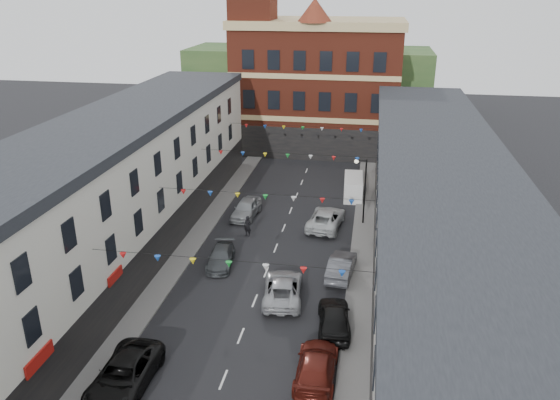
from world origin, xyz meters
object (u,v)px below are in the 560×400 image
Objects in this scene: car_left_d at (221,257)px; car_right_d at (334,318)px; car_left_e at (246,208)px; car_right_c at (316,366)px; moving_car at (283,288)px; pedestrian at (248,226)px; car_right_f at (326,218)px; white_van at (353,187)px; street_lamp at (362,183)px; car_right_e at (341,266)px; car_left_c at (124,375)px.

car_right_d is (9.10, -6.88, 0.18)m from car_left_d.
car_right_c is (8.69, -20.91, -0.06)m from car_left_e.
car_left_e is at bearing -67.37° from car_right_c.
car_right_d is at bearing 134.01° from moving_car.
pedestrian is at bearing -62.06° from car_right_d.
car_right_c is 8.30m from moving_car.
car_right_c is at bearing 100.56° from car_right_f.
moving_car is 1.18× the size of white_van.
white_van is at bearing 40.66° from car_left_e.
car_right_c is at bearing -94.46° from street_lamp.
moving_car is (-1.80, -12.19, -0.04)m from car_right_f.
street_lamp is 10.78m from car_left_e.
white_van is (3.80, 20.02, 0.26)m from moving_car.
pedestrian reaches higher than car_right_e.
car_left_c reaches higher than car_left_d.
car_left_c is 1.25× the size of white_van.
car_left_c is at bearing -88.18° from car_left_e.
white_van is at bearing -91.36° from car_right_c.
moving_car is 3.07× the size of pedestrian.
pedestrian reaches higher than car_right_d.
car_right_d is at bearing 95.75° from car_right_e.
white_van is at bearing -97.53° from car_right_f.
car_left_e is 7.45m from car_right_f.
car_right_d is at bearing -55.58° from car_left_e.
pedestrian is (1.04, -4.01, 0.07)m from car_left_e.
car_right_f is at bearing -3.18° from car_left_e.
white_van is (9.20, 16.16, 0.39)m from car_left_d.
car_left_d is at bearing -84.25° from car_left_e.
car_right_c is at bearing 76.77° from car_right_d.
car_left_c is at bearing -78.64° from pedestrian.
white_van is at bearing -96.30° from car_right_d.
car_left_e reaches higher than car_right_c.
car_left_c is 19.49m from pedestrian.
car_right_c is 19.94m from car_right_f.
pedestrian is at bearing -130.08° from white_van.
car_right_e is 1.02× the size of white_van.
car_left_c is 31.98m from white_van.
street_lamp is at bearing -84.41° from white_van.
car_right_f is at bearing -86.17° from car_right_c.
car_right_d is 4.77m from moving_car.
car_right_d is at bearing -38.17° from pedestrian.
car_left_c reaches higher than moving_car.
street_lamp is 1.24× the size of car_left_e.
moving_car is at bearing 88.40° from car_right_f.
car_left_e is at bearing 87.03° from car_left_c.
moving_car is at bearing 56.33° from car_left_c.
car_left_d is 18.60m from white_van.
street_lamp is at bearing 41.76° from pedestrian.
white_van reaches higher than pedestrian.
car_right_d is at bearing 103.92° from car_right_f.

